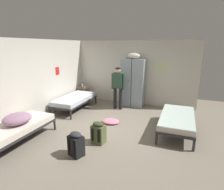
# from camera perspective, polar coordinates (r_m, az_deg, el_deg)

# --- Properties ---
(ground_plane) EXTENTS (8.49, 8.49, 0.00)m
(ground_plane) POSITION_cam_1_polar(r_m,az_deg,el_deg) (5.48, -1.03, -10.33)
(ground_plane) COLOR gray
(room_backdrop) EXTENTS (4.90, 5.37, 2.54)m
(room_backdrop) POSITION_cam_1_polar(r_m,az_deg,el_deg) (6.74, -6.83, 5.78)
(room_backdrop) COLOR beige
(room_backdrop) RESTS_ON ground_plane
(locker_bank) EXTENTS (0.90, 0.55, 2.07)m
(locker_bank) POSITION_cam_1_polar(r_m,az_deg,el_deg) (7.31, 6.46, 4.12)
(locker_bank) COLOR #8C99A3
(locker_bank) RESTS_ON ground_plane
(shelf_unit) EXTENTS (0.38, 0.30, 0.57)m
(shelf_unit) POSITION_cam_1_polar(r_m,az_deg,el_deg) (8.16, -8.58, 0.70)
(shelf_unit) COLOR brown
(shelf_unit) RESTS_ON ground_plane
(bed_left_rear) EXTENTS (0.90, 1.90, 0.49)m
(bed_left_rear) POSITION_cam_1_polar(r_m,az_deg,el_deg) (7.08, -11.44, -1.37)
(bed_left_rear) COLOR #28282D
(bed_left_rear) RESTS_ON ground_plane
(bed_left_front) EXTENTS (0.90, 1.90, 0.49)m
(bed_left_front) POSITION_cam_1_polar(r_m,az_deg,el_deg) (5.19, -27.51, -9.01)
(bed_left_front) COLOR #28282D
(bed_left_front) RESTS_ON ground_plane
(bed_right) EXTENTS (0.90, 1.90, 0.49)m
(bed_right) POSITION_cam_1_polar(r_m,az_deg,el_deg) (5.47, 19.47, -6.94)
(bed_right) COLOR #28282D
(bed_right) RESTS_ON ground_plane
(bedding_heap) EXTENTS (0.61, 0.70, 0.25)m
(bedding_heap) POSITION_cam_1_polar(r_m,az_deg,el_deg) (5.11, -27.20, -6.50)
(bedding_heap) COLOR gray
(bedding_heap) RESTS_ON bed_left_front
(person_traveler) EXTENTS (0.50, 0.21, 1.58)m
(person_traveler) POSITION_cam_1_polar(r_m,az_deg,el_deg) (6.83, 1.82, 3.30)
(person_traveler) COLOR black
(person_traveler) RESTS_ON ground_plane
(water_bottle) EXTENTS (0.07, 0.07, 0.22)m
(water_bottle) POSITION_cam_1_polar(r_m,az_deg,el_deg) (8.14, -9.09, 3.00)
(water_bottle) COLOR white
(water_bottle) RESTS_ON shelf_unit
(lotion_bottle) EXTENTS (0.06, 0.06, 0.13)m
(lotion_bottle) POSITION_cam_1_polar(r_m,az_deg,el_deg) (8.03, -8.37, 2.55)
(lotion_bottle) COLOR white
(lotion_bottle) RESTS_ON shelf_unit
(backpack_black) EXTENTS (0.39, 0.40, 0.55)m
(backpack_black) POSITION_cam_1_polar(r_m,az_deg,el_deg) (4.24, -10.92, -14.73)
(backpack_black) COLOR black
(backpack_black) RESTS_ON ground_plane
(backpack_olive) EXTENTS (0.35, 0.36, 0.55)m
(backpack_olive) POSITION_cam_1_polar(r_m,az_deg,el_deg) (4.66, -4.13, -11.58)
(backpack_olive) COLOR #566038
(backpack_olive) RESTS_ON ground_plane
(clothes_pile_pink) EXTENTS (0.55, 0.44, 0.11)m
(clothes_pile_pink) POSITION_cam_1_polar(r_m,az_deg,el_deg) (5.83, -0.41, -8.08)
(clothes_pile_pink) COLOR pink
(clothes_pile_pink) RESTS_ON ground_plane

